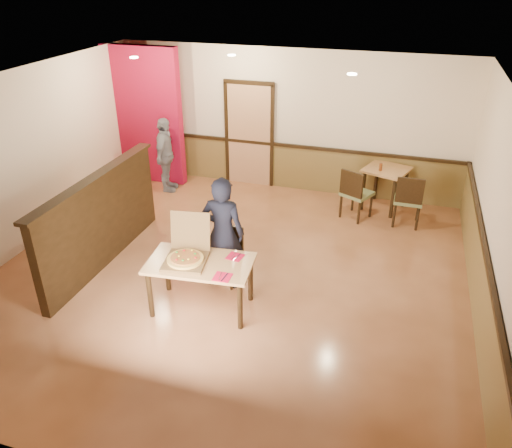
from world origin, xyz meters
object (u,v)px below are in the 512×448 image
at_px(diner_chair, 227,252).
at_px(pizza_box, 186,256).
at_px(main_table, 200,269).
at_px(diner, 223,233).
at_px(side_table, 386,178).
at_px(passerby, 165,155).
at_px(side_chair_left, 355,192).
at_px(side_chair_right, 408,199).
at_px(condiment, 381,167).

height_order(diner_chair, pizza_box, pizza_box).
bearing_deg(main_table, diner, 76.32).
height_order(side_table, passerby, passerby).
bearing_deg(passerby, diner_chair, -149.53).
relative_size(side_chair_left, passerby, 0.63).
bearing_deg(side_chair_right, diner_chair, 46.22).
height_order(main_table, diner_chair, diner_chair).
bearing_deg(diner, diner_chair, -94.26).
bearing_deg(condiment, side_table, 51.42).
height_order(side_table, condiment, condiment).
height_order(main_table, passerby, passerby).
distance_m(side_chair_left, condiment, 0.70).
height_order(side_chair_right, pizza_box, pizza_box).
height_order(side_chair_right, diner, diner).
height_order(diner_chair, side_chair_left, side_chair_left).
xyz_separation_m(diner, condiment, (1.90, 3.16, 0.03)).
relative_size(main_table, passerby, 0.95).
distance_m(diner_chair, condiment, 3.59).
xyz_separation_m(side_chair_right, passerby, (-4.76, 0.17, 0.23)).
height_order(side_chair_left, side_chair_right, side_chair_right).
relative_size(side_table, passerby, 0.63).
distance_m(diner, passerby, 3.66).
distance_m(side_chair_right, condiment, 0.82).
height_order(side_table, diner, diner).
xyz_separation_m(side_chair_left, pizza_box, (-1.80, -3.32, 0.28)).
bearing_deg(main_table, side_chair_right, 46.79).
relative_size(pizza_box, condiment, 5.01).
xyz_separation_m(side_table, condiment, (-0.11, -0.14, 0.25)).
distance_m(main_table, diner, 0.67).
bearing_deg(side_chair_right, passerby, -1.66).
height_order(diner, condiment, diner).
bearing_deg(passerby, main_table, -157.46).
relative_size(main_table, side_table, 1.52).
distance_m(diner_chair, passerby, 3.56).
xyz_separation_m(diner_chair, passerby, (-2.30, 2.70, 0.30)).
xyz_separation_m(diner, passerby, (-2.30, 2.84, -0.09)).
distance_m(diner, condiment, 3.69).
relative_size(diner_chair, side_chair_left, 0.88).
xyz_separation_m(side_chair_right, side_table, (-0.45, 0.62, 0.09)).
height_order(main_table, diner, diner).
relative_size(passerby, pizza_box, 2.14).
bearing_deg(side_chair_right, side_table, -53.79).
xyz_separation_m(main_table, passerby, (-2.21, 3.47, 0.13)).
bearing_deg(side_chair_left, passerby, 23.96).
xyz_separation_m(side_chair_left, diner, (-1.53, -2.68, 0.32)).
distance_m(side_chair_left, side_chair_right, 0.93).
distance_m(diner_chair, side_chair_right, 3.53).
bearing_deg(side_chair_left, pizza_box, 87.88).
height_order(main_table, side_chair_right, side_chair_right).
xyz_separation_m(side_table, diner, (-2.01, -3.30, 0.22)).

